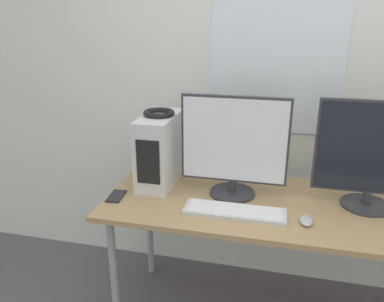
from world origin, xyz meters
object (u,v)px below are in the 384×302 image
at_px(pc_tower, 160,150).
at_px(headphones, 159,113).
at_px(keyboard, 235,211).
at_px(cell_phone, 116,196).
at_px(monitor_main, 234,146).
at_px(monitor_right_near, 374,155).
at_px(mouse, 306,220).

relative_size(pc_tower, headphones, 2.36).
height_order(keyboard, cell_phone, keyboard).
relative_size(pc_tower, monitor_main, 0.73).
relative_size(monitor_right_near, mouse, 5.46).
relative_size(keyboard, cell_phone, 3.41).
relative_size(headphones, mouse, 1.70).
xyz_separation_m(pc_tower, mouse, (0.79, -0.28, -0.18)).
relative_size(headphones, monitor_main, 0.31).
bearing_deg(keyboard, cell_phone, 177.02).
distance_m(monitor_right_near, cell_phone, 1.29).
bearing_deg(monitor_right_near, cell_phone, -171.34).
distance_m(mouse, cell_phone, 0.96).
distance_m(pc_tower, monitor_right_near, 1.09).
bearing_deg(keyboard, headphones, 149.35).
bearing_deg(monitor_right_near, headphones, 177.48).
height_order(pc_tower, cell_phone, pc_tower).
xyz_separation_m(headphones, mouse, (0.79, -0.28, -0.39)).
bearing_deg(headphones, monitor_right_near, -2.52).
xyz_separation_m(pc_tower, monitor_main, (0.42, -0.07, 0.08)).
distance_m(monitor_right_near, mouse, 0.46).
xyz_separation_m(keyboard, cell_phone, (-0.63, 0.03, -0.01)).
xyz_separation_m(keyboard, mouse, (0.33, -0.01, 0.00)).
xyz_separation_m(monitor_right_near, mouse, (-0.30, -0.23, -0.26)).
distance_m(headphones, monitor_right_near, 1.09).
bearing_deg(monitor_right_near, pc_tower, 177.52).
height_order(pc_tower, keyboard, pc_tower).
distance_m(pc_tower, cell_phone, 0.35).
height_order(pc_tower, monitor_right_near, monitor_right_near).
relative_size(monitor_main, monitor_right_near, 1.00).
bearing_deg(monitor_right_near, mouse, -141.61).
bearing_deg(pc_tower, monitor_right_near, -2.48).
height_order(monitor_main, monitor_right_near, monitor_right_near).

